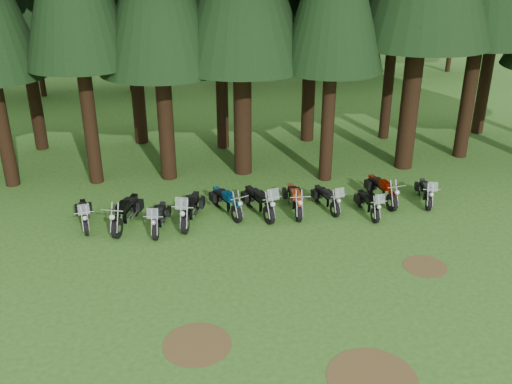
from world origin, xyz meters
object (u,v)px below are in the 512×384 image
(motorcycle_4, at_px, (226,203))
(motorcycle_2, at_px, (159,219))
(motorcycle_0, at_px, (85,215))
(motorcycle_3, at_px, (191,210))
(motorcycle_7, at_px, (326,199))
(motorcycle_6, at_px, (294,200))
(motorcycle_8, at_px, (368,205))
(motorcycle_9, at_px, (382,191))
(motorcycle_10, at_px, (425,193))
(motorcycle_5, at_px, (259,203))
(motorcycle_1, at_px, (126,213))

(motorcycle_4, bearing_deg, motorcycle_2, 178.98)
(motorcycle_0, relative_size, motorcycle_3, 0.87)
(motorcycle_7, bearing_deg, motorcycle_6, 168.03)
(motorcycle_2, distance_m, motorcycle_8, 7.77)
(motorcycle_9, relative_size, motorcycle_10, 1.15)
(motorcycle_0, xyz_separation_m, motorcycle_9, (11.34, 0.01, 0.04))
(motorcycle_6, xyz_separation_m, motorcycle_8, (2.67, -0.76, -0.06))
(motorcycle_3, bearing_deg, motorcycle_2, -144.76)
(motorcycle_7, bearing_deg, motorcycle_10, -12.44)
(motorcycle_7, relative_size, motorcycle_10, 1.01)
(motorcycle_4, relative_size, motorcycle_7, 1.07)
(motorcycle_0, distance_m, motorcycle_7, 9.01)
(motorcycle_3, bearing_deg, motorcycle_6, 20.90)
(motorcycle_2, height_order, motorcycle_5, motorcycle_5)
(motorcycle_0, bearing_deg, motorcycle_1, -18.28)
(motorcycle_1, height_order, motorcycle_10, motorcycle_10)
(motorcycle_2, relative_size, motorcycle_4, 0.96)
(motorcycle_10, bearing_deg, motorcycle_3, -164.93)
(motorcycle_2, bearing_deg, motorcycle_0, 175.61)
(motorcycle_1, bearing_deg, motorcycle_7, 19.89)
(motorcycle_2, xyz_separation_m, motorcycle_5, (3.73, 0.55, 0.06))
(motorcycle_1, relative_size, motorcycle_2, 1.12)
(motorcycle_0, height_order, motorcycle_4, motorcycle_0)
(motorcycle_5, bearing_deg, motorcycle_10, -16.56)
(motorcycle_6, bearing_deg, motorcycle_9, 6.50)
(motorcycle_10, bearing_deg, motorcycle_4, -168.43)
(motorcycle_7, xyz_separation_m, motorcycle_10, (4.01, -0.12, 0.00))
(motorcycle_3, height_order, motorcycle_4, motorcycle_3)
(motorcycle_0, height_order, motorcycle_10, motorcycle_0)
(motorcycle_5, relative_size, motorcycle_7, 1.17)
(motorcycle_4, xyz_separation_m, motorcycle_8, (5.24, -1.03, -0.05))
(motorcycle_4, bearing_deg, motorcycle_3, 179.88)
(motorcycle_4, bearing_deg, motorcycle_10, -22.61)
(motorcycle_1, relative_size, motorcycle_3, 0.99)
(motorcycle_1, distance_m, motorcycle_4, 3.72)
(motorcycle_2, height_order, motorcycle_7, motorcycle_2)
(motorcycle_0, bearing_deg, motorcycle_4, -7.25)
(motorcycle_0, xyz_separation_m, motorcycle_5, (6.38, -0.22, 0.07))
(motorcycle_4, height_order, motorcycle_6, motorcycle_6)
(motorcycle_1, bearing_deg, motorcycle_6, 20.19)
(motorcycle_0, relative_size, motorcycle_1, 0.88)
(motorcycle_8, distance_m, motorcycle_10, 2.67)
(motorcycle_0, height_order, motorcycle_8, motorcycle_0)
(motorcycle_1, bearing_deg, motorcycle_3, 15.95)
(motorcycle_0, bearing_deg, motorcycle_2, -24.38)
(motorcycle_7, relative_size, motorcycle_8, 1.03)
(motorcycle_7, distance_m, motorcycle_8, 1.59)
(motorcycle_2, distance_m, motorcycle_10, 10.38)
(motorcycle_7, bearing_deg, motorcycle_2, 174.12)
(motorcycle_1, bearing_deg, motorcycle_5, 20.14)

